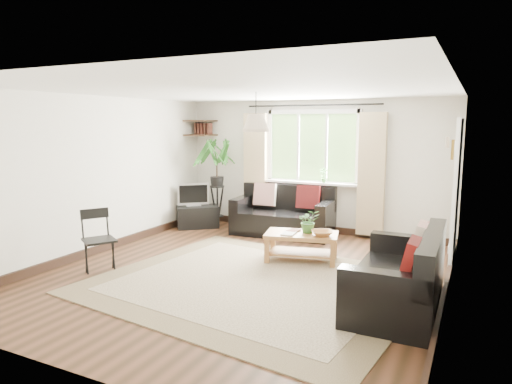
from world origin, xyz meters
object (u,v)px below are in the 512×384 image
at_px(tv_stand, 198,217).
at_px(palm_stand, 217,182).
at_px(sofa_right, 397,271).
at_px(coffee_table, 301,247).
at_px(folding_chair, 99,241).
at_px(sofa_back, 283,212).

relative_size(tv_stand, palm_stand, 0.46).
xyz_separation_m(sofa_right, tv_stand, (-4.06, 2.27, -0.20)).
bearing_deg(coffee_table, palm_stand, 147.17).
bearing_deg(sofa_right, folding_chair, -82.92).
bearing_deg(tv_stand, palm_stand, 12.22).
height_order(sofa_back, folding_chair, folding_chair).
xyz_separation_m(sofa_back, sofa_right, (2.38, -2.48, -0.01)).
distance_m(sofa_back, folding_chair, 3.32).
bearing_deg(folding_chair, sofa_back, 6.35).
distance_m(coffee_table, tv_stand, 2.81).
relative_size(coffee_table, palm_stand, 0.61).
relative_size(sofa_right, tv_stand, 2.23).
xyz_separation_m(coffee_table, palm_stand, (-2.30, 1.49, 0.64)).
distance_m(sofa_back, palm_stand, 1.50).
height_order(tv_stand, folding_chair, folding_chair).
height_order(palm_stand, folding_chair, palm_stand).
xyz_separation_m(coffee_table, tv_stand, (-2.55, 1.17, -0.00)).
distance_m(sofa_back, sofa_right, 3.44).
distance_m(coffee_table, folding_chair, 2.81).
relative_size(sofa_back, folding_chair, 2.10).
relative_size(sofa_back, coffee_table, 1.71).
bearing_deg(folding_chair, palm_stand, 31.95).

